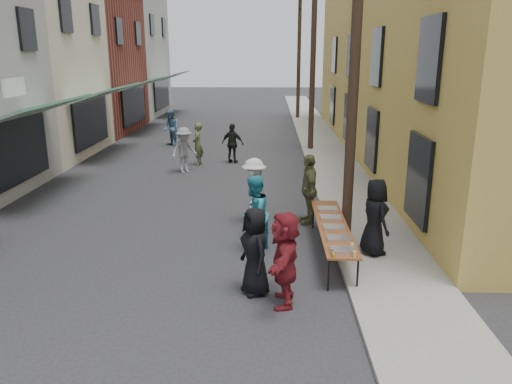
# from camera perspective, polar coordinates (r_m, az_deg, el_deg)

# --- Properties ---
(ground) EXTENTS (120.00, 120.00, 0.00)m
(ground) POSITION_cam_1_polar(r_m,az_deg,el_deg) (10.61, -11.30, -10.76)
(ground) COLOR #28282B
(ground) RESTS_ON ground
(sidewalk) EXTENTS (2.20, 60.00, 0.10)m
(sidewalk) POSITION_cam_1_polar(r_m,az_deg,el_deg) (24.83, 7.84, 4.85)
(sidewalk) COLOR gray
(sidewalk) RESTS_ON ground
(storefront_row) EXTENTS (8.00, 37.00, 9.00)m
(storefront_row) POSITION_cam_1_polar(r_m,az_deg,el_deg) (27.16, -26.06, 13.03)
(storefront_row) COLOR maroon
(storefront_row) RESTS_ON ground
(building_ochre) EXTENTS (10.00, 28.00, 10.00)m
(building_ochre) POSITION_cam_1_polar(r_m,az_deg,el_deg) (24.85, 23.19, 15.27)
(building_ochre) COLOR gold
(building_ochre) RESTS_ON ground
(utility_pole_near) EXTENTS (0.26, 0.26, 9.00)m
(utility_pole_near) POSITION_cam_1_polar(r_m,az_deg,el_deg) (12.41, 11.24, 14.62)
(utility_pole_near) COLOR #2D2116
(utility_pole_near) RESTS_ON ground
(utility_pole_mid) EXTENTS (0.26, 0.26, 9.00)m
(utility_pole_mid) POSITION_cam_1_polar(r_m,az_deg,el_deg) (24.33, 6.54, 15.22)
(utility_pole_mid) COLOR #2D2116
(utility_pole_mid) RESTS_ON ground
(utility_pole_far) EXTENTS (0.26, 0.26, 9.00)m
(utility_pole_far) POSITION_cam_1_polar(r_m,az_deg,el_deg) (36.30, 4.93, 15.41)
(utility_pole_far) COLOR #2D2116
(utility_pole_far) RESTS_ON ground
(serving_table) EXTENTS (0.70, 4.00, 0.75)m
(serving_table) POSITION_cam_1_polar(r_m,az_deg,el_deg) (11.91, 8.75, -3.91)
(serving_table) COLOR maroon
(serving_table) RESTS_ON ground
(catering_tray_sausage) EXTENTS (0.50, 0.33, 0.08)m
(catering_tray_sausage) POSITION_cam_1_polar(r_m,az_deg,el_deg) (10.36, 9.86, -6.58)
(catering_tray_sausage) COLOR maroon
(catering_tray_sausage) RESTS_ON serving_table
(catering_tray_foil_b) EXTENTS (0.50, 0.33, 0.08)m
(catering_tray_foil_b) POSITION_cam_1_polar(r_m,az_deg,el_deg) (10.96, 9.39, -5.29)
(catering_tray_foil_b) COLOR #B2B2B7
(catering_tray_foil_b) RESTS_ON serving_table
(catering_tray_buns) EXTENTS (0.50, 0.33, 0.08)m
(catering_tray_buns) POSITION_cam_1_polar(r_m,az_deg,el_deg) (11.61, 8.94, -4.05)
(catering_tray_buns) COLOR tan
(catering_tray_buns) RESTS_ON serving_table
(catering_tray_foil_d) EXTENTS (0.50, 0.33, 0.08)m
(catering_tray_foil_d) POSITION_cam_1_polar(r_m,az_deg,el_deg) (12.26, 8.54, -2.94)
(catering_tray_foil_d) COLOR #B2B2B7
(catering_tray_foil_d) RESTS_ON serving_table
(catering_tray_buns_end) EXTENTS (0.50, 0.33, 0.08)m
(catering_tray_buns_end) POSITION_cam_1_polar(r_m,az_deg,el_deg) (12.92, 8.19, -1.95)
(catering_tray_buns_end) COLOR tan
(catering_tray_buns_end) RESTS_ON serving_table
(condiment_jar_a) EXTENTS (0.07, 0.07, 0.08)m
(condiment_jar_a) POSITION_cam_1_polar(r_m,az_deg,el_deg) (10.05, 8.85, -7.23)
(condiment_jar_a) COLOR #A57F26
(condiment_jar_a) RESTS_ON serving_table
(condiment_jar_b) EXTENTS (0.07, 0.07, 0.08)m
(condiment_jar_b) POSITION_cam_1_polar(r_m,az_deg,el_deg) (10.14, 8.78, -7.01)
(condiment_jar_b) COLOR #A57F26
(condiment_jar_b) RESTS_ON serving_table
(condiment_jar_c) EXTENTS (0.07, 0.07, 0.08)m
(condiment_jar_c) POSITION_cam_1_polar(r_m,az_deg,el_deg) (10.24, 8.71, -6.80)
(condiment_jar_c) COLOR #A57F26
(condiment_jar_c) RESTS_ON serving_table
(cup_stack) EXTENTS (0.08, 0.08, 0.12)m
(cup_stack) POSITION_cam_1_polar(r_m,az_deg,el_deg) (10.15, 11.19, -6.99)
(cup_stack) COLOR tan
(cup_stack) RESTS_ON serving_table
(guest_front_a) EXTENTS (0.88, 1.03, 1.79)m
(guest_front_a) POSITION_cam_1_polar(r_m,az_deg,el_deg) (9.89, -0.10, -6.76)
(guest_front_a) COLOR black
(guest_front_a) RESTS_ON ground
(guest_front_b) EXTENTS (0.42, 0.61, 1.59)m
(guest_front_b) POSITION_cam_1_polar(r_m,az_deg,el_deg) (12.89, -0.05, -1.81)
(guest_front_b) COLOR teal
(guest_front_b) RESTS_ON ground
(guest_front_c) EXTENTS (1.04, 1.14, 1.90)m
(guest_front_c) POSITION_cam_1_polar(r_m,az_deg,el_deg) (11.87, -0.24, -2.59)
(guest_front_c) COLOR teal
(guest_front_c) RESTS_ON ground
(guest_front_d) EXTENTS (0.73, 1.23, 1.87)m
(guest_front_d) POSITION_cam_1_polar(r_m,az_deg,el_deg) (13.88, -0.22, 0.08)
(guest_front_d) COLOR silver
(guest_front_d) RESTS_ON ground
(guest_front_e) EXTENTS (0.59, 1.20, 1.98)m
(guest_front_e) POSITION_cam_1_polar(r_m,az_deg,el_deg) (13.97, 6.05, 0.34)
(guest_front_e) COLOR brown
(guest_front_e) RESTS_ON ground
(guest_queue_back) EXTENTS (0.65, 1.75, 1.86)m
(guest_queue_back) POSITION_cam_1_polar(r_m,az_deg,el_deg) (9.48, 3.30, -7.60)
(guest_queue_back) COLOR maroon
(guest_queue_back) RESTS_ON ground
(server) EXTENTS (0.82, 1.02, 1.80)m
(server) POSITION_cam_1_polar(r_m,az_deg,el_deg) (11.86, 13.43, -2.78)
(server) COLOR black
(server) RESTS_ON sidewalk
(passerby_left) EXTENTS (1.31, 1.29, 1.81)m
(passerby_left) POSITION_cam_1_polar(r_m,az_deg,el_deg) (20.10, -8.21, 4.76)
(passerby_left) COLOR gray
(passerby_left) RESTS_ON ground
(passerby_mid) EXTENTS (1.08, 0.73, 1.71)m
(passerby_mid) POSITION_cam_1_polar(r_m,az_deg,el_deg) (21.66, -2.68, 5.56)
(passerby_mid) COLOR black
(passerby_mid) RESTS_ON ground
(passerby_right) EXTENTS (0.47, 0.68, 1.81)m
(passerby_right) POSITION_cam_1_polar(r_m,az_deg,el_deg) (21.38, -6.67, 5.47)
(passerby_right) COLOR #535E36
(passerby_right) RESTS_ON ground
(passerby_far) EXTENTS (1.11, 1.14, 1.85)m
(passerby_far) POSITION_cam_1_polar(r_m,az_deg,el_deg) (26.00, -9.67, 7.21)
(passerby_far) COLOR #4B7092
(passerby_far) RESTS_ON ground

